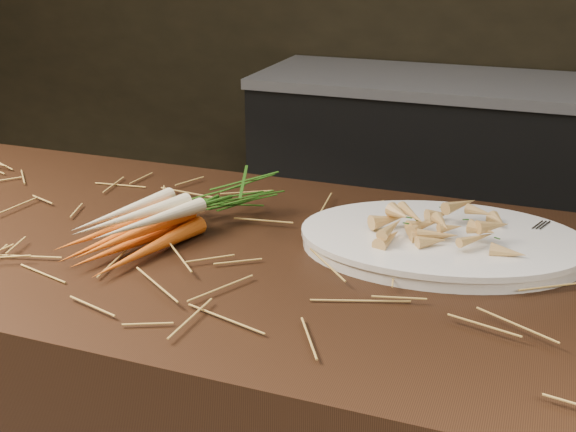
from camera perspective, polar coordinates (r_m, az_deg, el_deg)
name	(u,v)px	position (r m, az deg, el deg)	size (l,w,h in m)	color
back_counter	(481,184)	(3.01, 15.00, 2.44)	(1.82, 0.62, 0.84)	black
straw_bedding	(192,234)	(1.20, -7.63, -1.42)	(1.40, 0.60, 0.02)	olive
root_veg_bunch	(189,207)	(1.23, -7.82, 0.71)	(0.25, 0.45, 0.08)	#D84C01
serving_platter	(442,244)	(1.17, 12.04, -2.16)	(0.44, 0.30, 0.02)	white
roasted_veg_heap	(443,223)	(1.16, 12.18, -0.51)	(0.22, 0.16, 0.05)	tan
serving_fork	(548,248)	(1.16, 19.86, -2.42)	(0.01, 0.17, 0.00)	silver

